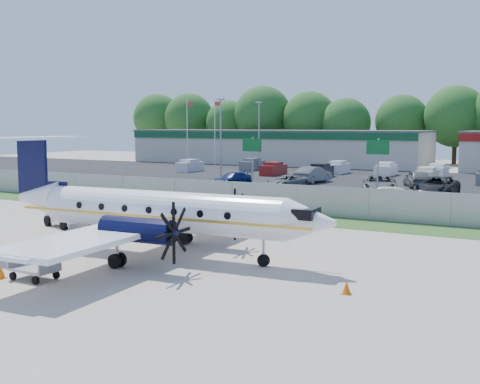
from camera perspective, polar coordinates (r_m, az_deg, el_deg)
The scene contains 29 objects.
ground at distance 28.81m, azimuth -5.74°, elevation -5.72°, with size 170.00×170.00×0.00m, color #B5A899.
grass_verge at distance 39.14m, azimuth 4.21°, elevation -2.48°, with size 170.00×4.00×0.02m, color #2D561E.
access_road at distance 45.54m, azimuth 7.84°, elevation -1.27°, with size 170.00×8.00×0.02m, color black.
parking_lot at distance 65.49m, azimuth 14.37°, elevation 0.91°, with size 170.00×32.00×0.02m, color black.
perimeter_fence at distance 40.81m, azimuth 5.38°, elevation -0.72°, with size 120.00×0.06×1.99m.
building_west at distance 94.17m, azimuth 3.47°, elevation 4.30°, with size 46.40×12.40×5.24m.
sign_left at distance 52.04m, azimuth 1.16°, elevation 3.72°, with size 1.80×0.26×5.00m.
sign_mid at distance 47.99m, azimuth 12.93°, elevation 3.34°, with size 1.80×0.26×5.00m.
flagpole_west at distance 93.86m, azimuth -5.00°, elevation 6.12°, with size 1.06×0.12×10.00m.
flagpole_east at distance 91.19m, azimuth -2.36°, elevation 6.13°, with size 1.06×0.12×10.00m.
light_pole_nw at distance 71.00m, azimuth -1.84°, elevation 5.73°, with size 0.90×0.35×9.09m.
light_pole_sw at distance 79.79m, azimuth 1.81°, elevation 5.80°, with size 0.90×0.35×9.09m.
tree_line at distance 98.72m, azimuth 19.24°, elevation 2.52°, with size 112.00×6.00×14.00m, color #1E5218, non-canonical shape.
aircraft at distance 28.04m, azimuth -8.02°, elevation -1.74°, with size 17.49×17.25×5.41m.
pushback_tug at distance 37.19m, azimuth -15.88°, elevation -2.12°, with size 2.98×2.51×1.43m.
baggage_cart_near at distance 24.98m, azimuth -18.92°, elevation -6.86°, with size 1.88×1.18×0.96m.
baggage_cart_far at distance 31.45m, azimuth -14.27°, elevation -4.02°, with size 2.10×1.61×0.97m.
cone_nose at distance 22.08m, azimuth 10.07°, elevation -8.93°, with size 0.34×0.34×0.48m.
cone_port_wing at distance 25.68m, azimuth -21.72°, elevation -7.11°, with size 0.35×0.35×0.50m.
cone_starboard_wing at distance 38.22m, azimuth -5.37°, elevation -2.36°, with size 0.35×0.35×0.50m.
road_car_west at distance 55.29m, azimuth -13.68°, elevation -0.06°, with size 2.61×5.67×1.58m, color silver.
road_car_mid at distance 45.76m, azimuth 13.49°, elevation -1.36°, with size 1.92×4.78×1.63m, color beige.
parked_car_a at distance 60.09m, azimuth -0.75°, elevation 0.62°, with size 1.85×4.55×1.32m, color navy.
parked_car_b at distance 57.26m, azimuth 4.40°, elevation 0.32°, with size 2.17×4.70×1.31m, color #595B5E.
parked_car_c at distance 53.67m, azimuth 13.06°, elevation -0.23°, with size 2.86×6.20×1.72m, color #595B5E.
parked_car_d at distance 53.25m, azimuth 18.14°, elevation -0.44°, with size 2.80×6.07×1.69m, color black.
parked_car_f at distance 63.49m, azimuth 6.94°, elevation 0.88°, with size 1.79×5.15×1.70m, color #595B5E.
parked_car_g at distance 60.74m, azimuth 16.45°, elevation 0.42°, with size 2.02×5.02×1.71m, color #595B5E.
far_parking_rows at distance 70.33m, azimuth 15.37°, elevation 1.23°, with size 56.00×10.00×1.60m, color gray, non-canonical shape.
Camera 1 is at (15.92, -23.25, 6.02)m, focal length 45.00 mm.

